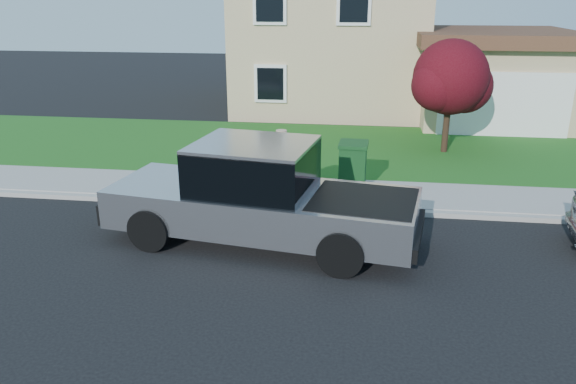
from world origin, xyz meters
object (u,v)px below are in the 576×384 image
object	(u,v)px
pickup_truck	(260,197)
ornamental_tree	(452,81)
woman	(282,176)
trash_bin	(353,165)

from	to	relation	value
pickup_truck	ornamental_tree	world-z (taller)	ornamental_tree
woman	ornamental_tree	distance (m)	7.65
pickup_truck	trash_bin	size ratio (longest dim) A/B	5.60
pickup_truck	ornamental_tree	size ratio (longest dim) A/B	1.89
pickup_truck	trash_bin	bearing A→B (deg)	70.44
woman	trash_bin	xyz separation A→B (m)	(1.62, 1.81, -0.21)
ornamental_tree	trash_bin	size ratio (longest dim) A/B	2.97
pickup_truck	woman	bearing A→B (deg)	91.13
woman	ornamental_tree	xyz separation A→B (m)	(4.55, 5.98, 1.43)
woman	trash_bin	world-z (taller)	woman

